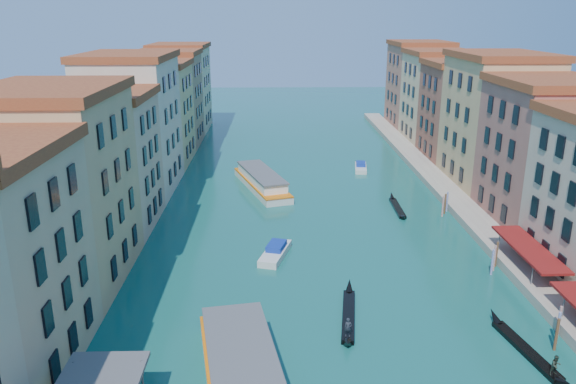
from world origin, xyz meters
The scene contains 10 objects.
left_bank_palazzos centered at (-26.00, 64.68, 9.71)m, with size 12.80×128.40×21.00m.
right_bank_palazzos centered at (30.00, 65.00, 9.75)m, with size 12.80×128.40×21.00m.
quay centered at (22.00, 65.00, 0.50)m, with size 4.00×140.00×1.00m, color gray.
mooring_poles_right centered at (19.10, 28.80, 1.30)m, with size 1.44×54.24×3.20m.
vaporetto_far centered at (-6.38, 70.69, 1.24)m, with size 9.70×18.90×2.75m.
gondola_fore centered at (2.23, 30.57, 0.40)m, with size 2.58×11.80×2.36m.
gondola_right centered at (16.04, 24.52, 0.43)m, with size 2.78×11.18×2.24m.
gondola_far centered at (13.02, 60.31, 0.31)m, with size 1.16×10.56×1.50m.
motorboat_mid centered at (-4.33, 44.43, 0.56)m, with size 3.96×7.22×1.43m.
motorboat_far centered at (11.00, 81.38, 0.50)m, with size 2.73×6.44×1.29m.
Camera 1 is at (-4.47, -14.43, 26.34)m, focal length 35.00 mm.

